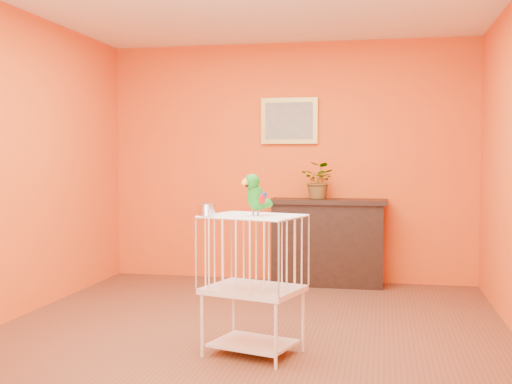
# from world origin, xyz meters

# --- Properties ---
(ground) EXTENTS (4.50, 4.50, 0.00)m
(ground) POSITION_xyz_m (0.00, 0.00, 0.00)
(ground) COLOR brown
(ground) RESTS_ON ground
(room_shell) EXTENTS (4.50, 4.50, 4.50)m
(room_shell) POSITION_xyz_m (0.00, 0.00, 1.58)
(room_shell) COLOR #E95515
(room_shell) RESTS_ON ground
(console_cabinet) EXTENTS (1.23, 0.44, 0.91)m
(console_cabinet) POSITION_xyz_m (0.44, 2.03, 0.46)
(console_cabinet) COLOR black
(console_cabinet) RESTS_ON ground
(potted_plant) EXTENTS (0.47, 0.49, 0.30)m
(potted_plant) POSITION_xyz_m (0.35, 2.07, 1.06)
(potted_plant) COLOR #26722D
(potted_plant) RESTS_ON console_cabinet
(framed_picture) EXTENTS (0.62, 0.04, 0.50)m
(framed_picture) POSITION_xyz_m (0.00, 2.22, 1.75)
(framed_picture) COLOR gold
(framed_picture) RESTS_ON room_shell
(birdcage) EXTENTS (0.73, 0.63, 0.95)m
(birdcage) POSITION_xyz_m (0.15, -0.48, 0.50)
(birdcage) COLOR white
(birdcage) RESTS_ON ground
(feed_cup) EXTENTS (0.11, 0.11, 0.07)m
(feed_cup) POSITION_xyz_m (-0.15, -0.58, 1.00)
(feed_cup) COLOR silver
(feed_cup) RESTS_ON birdcage
(parrot) EXTENTS (0.20, 0.23, 0.29)m
(parrot) POSITION_xyz_m (0.16, -0.47, 1.10)
(parrot) COLOR #59544C
(parrot) RESTS_ON birdcage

